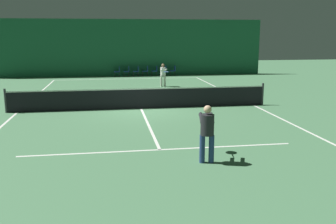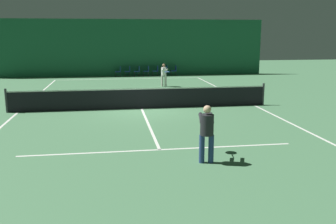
{
  "view_description": "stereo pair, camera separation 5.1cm",
  "coord_description": "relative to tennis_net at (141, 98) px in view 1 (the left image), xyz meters",
  "views": [
    {
      "loc": [
        -1.46,
        -17.07,
        3.41
      ],
      "look_at": [
        0.44,
        -5.23,
        0.9
      ],
      "focal_mm": 40.0,
      "sensor_mm": 36.0,
      "label": 1
    },
    {
      "loc": [
        -1.4,
        -17.08,
        3.41
      ],
      "look_at": [
        0.44,
        -5.23,
        0.9
      ],
      "focal_mm": 40.0,
      "sensor_mm": 36.0,
      "label": 2
    }
  ],
  "objects": [
    {
      "name": "court_line_sideline_left",
      "position": [
        -5.5,
        0.0,
        -0.51
      ],
      "size": [
        0.1,
        23.8,
        0.0
      ],
      "color": "white",
      "rests_on": "ground"
    },
    {
      "name": "court_line_baseline_far",
      "position": [
        0.0,
        11.9,
        -0.51
      ],
      "size": [
        11.0,
        0.1,
        0.0
      ],
      "color": "white",
      "rests_on": "ground"
    },
    {
      "name": "court_line_sideline_right",
      "position": [
        5.5,
        0.0,
        -0.51
      ],
      "size": [
        0.1,
        23.8,
        0.0
      ],
      "color": "white",
      "rests_on": "ground"
    },
    {
      "name": "courtside_chair_4",
      "position": [
        2.36,
        13.54,
        -0.03
      ],
      "size": [
        0.44,
        0.44,
        0.84
      ],
      "rotation": [
        0.0,
        0.0,
        -1.57
      ],
      "color": "#2D2D2D",
      "rests_on": "ground"
    },
    {
      "name": "backdrop_curtain",
      "position": [
        0.0,
        14.09,
        1.78
      ],
      "size": [
        23.0,
        0.12,
        4.59
      ],
      "color": "#1E5B3D",
      "rests_on": "ground"
    },
    {
      "name": "courtside_chair_2",
      "position": [
        0.84,
        13.54,
        -0.03
      ],
      "size": [
        0.44,
        0.44,
        0.84
      ],
      "rotation": [
        0.0,
        0.0,
        -1.57
      ],
      "color": "#2D2D2D",
      "rests_on": "ground"
    },
    {
      "name": "courtside_chair_3",
      "position": [
        1.6,
        13.54,
        -0.03
      ],
      "size": [
        0.44,
        0.44,
        0.84
      ],
      "rotation": [
        0.0,
        0.0,
        -1.57
      ],
      "color": "#2D2D2D",
      "rests_on": "ground"
    },
    {
      "name": "courtside_chair_0",
      "position": [
        -0.68,
        13.54,
        -0.03
      ],
      "size": [
        0.44,
        0.44,
        0.84
      ],
      "rotation": [
        0.0,
        0.0,
        -1.57
      ],
      "color": "#2D2D2D",
      "rests_on": "ground"
    },
    {
      "name": "courtside_chair_5",
      "position": [
        3.12,
        13.54,
        -0.03
      ],
      "size": [
        0.44,
        0.44,
        0.84
      ],
      "rotation": [
        0.0,
        0.0,
        -1.57
      ],
      "color": "#2D2D2D",
      "rests_on": "ground"
    },
    {
      "name": "court_line_service_far",
      "position": [
        0.0,
        6.4,
        -0.51
      ],
      "size": [
        8.25,
        0.1,
        0.0
      ],
      "color": "white",
      "rests_on": "ground"
    },
    {
      "name": "court_line_centre",
      "position": [
        0.0,
        0.0,
        -0.51
      ],
      "size": [
        0.1,
        12.8,
        0.0
      ],
      "color": "white",
      "rests_on": "ground"
    },
    {
      "name": "player_far",
      "position": [
        2.11,
        7.25,
        0.36
      ],
      "size": [
        0.44,
        1.3,
        1.5
      ],
      "rotation": [
        0.0,
        0.0,
        -1.5
      ],
      "color": "beige",
      "rests_on": "ground"
    },
    {
      "name": "tennis_net",
      "position": [
        0.0,
        0.0,
        0.0
      ],
      "size": [
        12.0,
        0.1,
        1.07
      ],
      "color": "black",
      "rests_on": "ground"
    },
    {
      "name": "courtside_chair_6",
      "position": [
        3.89,
        13.54,
        -0.03
      ],
      "size": [
        0.44,
        0.44,
        0.84
      ],
      "rotation": [
        0.0,
        0.0,
        -1.57
      ],
      "color": "#2D2D2D",
      "rests_on": "ground"
    },
    {
      "name": "court_line_service_near",
      "position": [
        0.0,
        -6.4,
        -0.51
      ],
      "size": [
        8.25,
        0.1,
        0.0
      ],
      "color": "white",
      "rests_on": "ground"
    },
    {
      "name": "ground_plane",
      "position": [
        0.0,
        0.0,
        -0.51
      ],
      "size": [
        60.0,
        60.0,
        0.0
      ],
      "primitive_type": "plane",
      "color": "#4C7F56"
    },
    {
      "name": "player_near",
      "position": [
        1.1,
        -7.68,
        0.41
      ],
      "size": [
        0.56,
        1.35,
        1.58
      ],
      "rotation": [
        0.0,
        0.0,
        1.41
      ],
      "color": "navy",
      "rests_on": "ground"
    },
    {
      "name": "courtside_chair_1",
      "position": [
        0.08,
        13.54,
        -0.03
      ],
      "size": [
        0.44,
        0.44,
        0.84
      ],
      "rotation": [
        0.0,
        0.0,
        -1.57
      ],
      "color": "#2D2D2D",
      "rests_on": "ground"
    }
  ]
}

